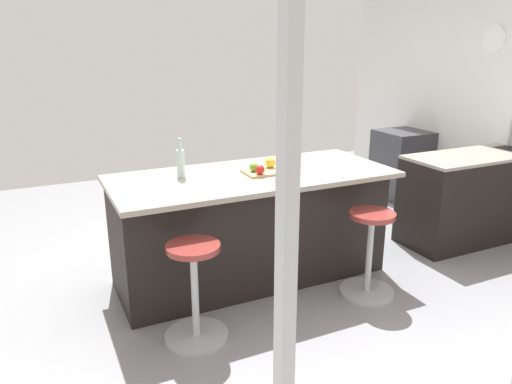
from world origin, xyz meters
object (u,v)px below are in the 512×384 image
object	(u,v)px
stool_by_window	(369,256)
kitchen_island	(251,225)
apple_red	(260,170)
apple_green	(254,167)
stool_middle	(195,295)
apple_yellow	(270,162)
oven_range	(401,164)
water_bottle	(181,162)
cutting_board	(266,172)

from	to	relation	value
stool_by_window	kitchen_island	bearing A→B (deg)	-42.72
apple_red	apple_green	world-z (taller)	apple_red
stool_by_window	stool_middle	size ratio (longest dim) A/B	1.00
apple_yellow	apple_green	bearing A→B (deg)	17.66
oven_range	water_bottle	size ratio (longest dim) A/B	2.77
oven_range	apple_red	distance (m)	3.13
apple_red	stool_by_window	bearing A→B (deg)	144.00
apple_green	water_bottle	world-z (taller)	water_bottle
apple_red	apple_yellow	bearing A→B (deg)	-137.61
stool_middle	apple_green	world-z (taller)	apple_green
kitchen_island	apple_red	xyz separation A→B (m)	(-0.01, 0.15, 0.52)
cutting_board	stool_middle	bearing A→B (deg)	35.84
stool_by_window	apple_green	size ratio (longest dim) A/B	9.43
oven_range	kitchen_island	size ratio (longest dim) A/B	0.38
cutting_board	oven_range	bearing A→B (deg)	-153.20
kitchen_island	stool_by_window	world-z (taller)	kitchen_island
apple_yellow	apple_red	distance (m)	0.23
water_bottle	stool_by_window	bearing A→B (deg)	149.26
stool_middle	cutting_board	xyz separation A→B (m)	(-0.83, -0.60, 0.62)
stool_by_window	cutting_board	size ratio (longest dim) A/B	1.94
apple_red	stool_middle	bearing A→B (deg)	35.26
apple_red	water_bottle	xyz separation A→B (m)	(0.57, -0.24, 0.07)
apple_yellow	stool_by_window	bearing A→B (deg)	129.31
kitchen_island	stool_middle	distance (m)	1.00
oven_range	water_bottle	world-z (taller)	water_bottle
apple_green	stool_by_window	bearing A→B (deg)	139.63
cutting_board	apple_red	size ratio (longest dim) A/B	4.80
oven_range	kitchen_island	xyz separation A→B (m)	(2.74, 1.26, 0.04)
kitchen_island	apple_green	size ratio (longest dim) A/B	31.00
kitchen_island	apple_green	xyz separation A→B (m)	(-0.00, 0.05, 0.52)
oven_range	stool_middle	distance (m)	3.97
kitchen_island	apple_red	distance (m)	0.54
kitchen_island	water_bottle	xyz separation A→B (m)	(0.56, -0.09, 0.59)
apple_yellow	water_bottle	world-z (taller)	water_bottle
cutting_board	apple_red	world-z (taller)	apple_red
water_bottle	kitchen_island	bearing A→B (deg)	170.43
stool_by_window	apple_red	xyz separation A→B (m)	(0.72, -0.52, 0.67)
apple_yellow	water_bottle	bearing A→B (deg)	-7.20
apple_red	oven_range	bearing A→B (deg)	-152.68
kitchen_island	stool_by_window	bearing A→B (deg)	137.28
oven_range	kitchen_island	world-z (taller)	kitchen_island
oven_range	stool_middle	world-z (taller)	oven_range
cutting_board	apple_green	bearing A→B (deg)	-9.37
stool_middle	water_bottle	world-z (taller)	water_bottle
stool_by_window	stool_middle	distance (m)	1.45
kitchen_island	cutting_board	size ratio (longest dim) A/B	6.38
kitchen_island	apple_green	world-z (taller)	apple_green
kitchen_island	apple_yellow	distance (m)	0.56
stool_middle	stool_by_window	bearing A→B (deg)	180.00
oven_range	apple_red	size ratio (longest dim) A/B	11.54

